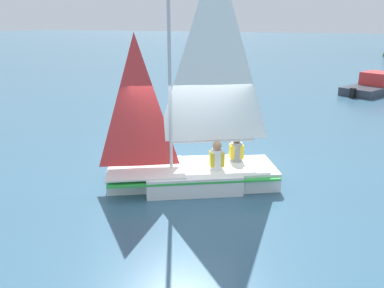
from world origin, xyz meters
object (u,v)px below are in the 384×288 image
object	(u,v)px
sailboat_main	(194,157)
sailor_helm	(217,163)
sailor_crew	(236,155)
motorboat_distant	(375,86)

from	to	relation	value
sailboat_main	sailor_helm	size ratio (longest dim) A/B	4.78
sailboat_main	sailor_crew	size ratio (longest dim) A/B	4.78
sailor_crew	sailor_helm	bearing A→B (deg)	40.33
sailor_helm	sailor_crew	bearing A→B (deg)	-139.67
sailor_helm	motorboat_distant	bearing A→B (deg)	-133.71
sailboat_main	motorboat_distant	bearing A→B (deg)	-135.54
sailboat_main	sailor_crew	world-z (taller)	sailboat_main
motorboat_distant	sailboat_main	bearing A→B (deg)	-169.16
motorboat_distant	sailor_helm	bearing A→B (deg)	-167.34
sailor_crew	motorboat_distant	world-z (taller)	sailor_crew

